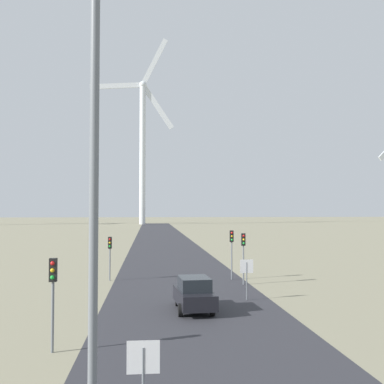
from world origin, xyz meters
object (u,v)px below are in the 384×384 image
at_px(wind_turbine_left, 143,139).
at_px(traffic_light_post_mid_left, 110,248).
at_px(traffic_light_post_near_right, 243,247).
at_px(traffic_light_post_mid_right, 232,244).
at_px(car_approaching, 194,294).
at_px(stop_sign_far, 247,272).
at_px(stop_sign_near, 143,369).
at_px(traffic_light_post_near_left, 53,283).
at_px(streetlamp, 94,132).

bearing_deg(wind_turbine_left, traffic_light_post_mid_left, -90.18).
relative_size(traffic_light_post_near_right, traffic_light_post_mid_right, 0.97).
bearing_deg(traffic_light_post_mid_left, car_approaching, -63.25).
bearing_deg(car_approaching, stop_sign_far, 36.30).
xyz_separation_m(stop_sign_far, traffic_light_post_near_right, (0.97, 5.51, 1.03)).
bearing_deg(car_approaching, traffic_light_post_mid_right, 69.04).
relative_size(traffic_light_post_mid_left, wind_turbine_left, 0.05).
xyz_separation_m(car_approaching, wind_turbine_left, (-5.05, 139.08, 30.04)).
bearing_deg(stop_sign_near, traffic_light_post_mid_right, 74.52).
distance_m(traffic_light_post_mid_right, wind_turbine_left, 132.03).
xyz_separation_m(traffic_light_post_mid_right, car_approaching, (-3.99, -10.41, -1.90)).
relative_size(stop_sign_far, traffic_light_post_mid_left, 0.73).
relative_size(car_approaching, wind_turbine_left, 0.06).
relative_size(traffic_light_post_near_left, traffic_light_post_near_right, 0.97).
relative_size(stop_sign_near, traffic_light_post_mid_right, 0.60).
bearing_deg(streetlamp, traffic_light_post_near_left, 106.19).
relative_size(traffic_light_post_near_right, car_approaching, 0.88).
xyz_separation_m(stop_sign_far, traffic_light_post_near_left, (-9.57, -9.05, 0.94)).
distance_m(stop_sign_near, car_approaching, 13.49).
xyz_separation_m(stop_sign_far, wind_turbine_left, (-8.50, 136.55, 29.24)).
bearing_deg(traffic_light_post_near_right, traffic_light_post_near_left, -125.90).
xyz_separation_m(stop_sign_far, traffic_light_post_mid_right, (0.54, 7.87, 1.10)).
height_order(stop_sign_far, traffic_light_post_mid_left, traffic_light_post_mid_left).
distance_m(traffic_light_post_near_right, traffic_light_post_mid_right, 2.40).
bearing_deg(traffic_light_post_mid_right, traffic_light_post_mid_left, 177.41).
bearing_deg(traffic_light_post_mid_right, car_approaching, -110.96).
distance_m(stop_sign_near, traffic_light_post_near_right, 22.42).
height_order(stop_sign_near, traffic_light_post_mid_right, traffic_light_post_mid_right).
xyz_separation_m(stop_sign_near, car_approaching, (2.56, 13.23, -0.69)).
bearing_deg(traffic_light_post_mid_right, streetlamp, -106.04).
height_order(car_approaching, wind_turbine_left, wind_turbine_left).
distance_m(traffic_light_post_near_left, traffic_light_post_near_right, 17.98).
distance_m(traffic_light_post_near_left, car_approaching, 9.11).
bearing_deg(streetlamp, traffic_light_post_mid_left, 94.27).
bearing_deg(traffic_light_post_near_left, stop_sign_near, -62.04).
relative_size(traffic_light_post_near_left, car_approaching, 0.85).
distance_m(stop_sign_near, traffic_light_post_mid_left, 24.26).
distance_m(traffic_light_post_near_right, traffic_light_post_mid_left, 10.27).
bearing_deg(streetlamp, stop_sign_near, 68.54).
distance_m(streetlamp, traffic_light_post_mid_right, 27.38).
xyz_separation_m(traffic_light_post_near_right, car_approaching, (-4.42, -8.05, -1.83)).
xyz_separation_m(streetlamp, traffic_light_post_near_right, (7.91, 23.64, -4.26)).
bearing_deg(wind_turbine_left, traffic_light_post_near_left, -90.42).
distance_m(stop_sign_far, car_approaching, 4.36).
xyz_separation_m(streetlamp, traffic_light_post_mid_right, (7.48, 26.00, -4.19)).
height_order(traffic_light_post_near_right, car_approaching, traffic_light_post_near_right).
distance_m(traffic_light_post_near_right, car_approaching, 9.36).
xyz_separation_m(streetlamp, wind_turbine_left, (-1.56, 154.68, 23.95)).
bearing_deg(traffic_light_post_near_left, stop_sign_far, 43.40).
xyz_separation_m(traffic_light_post_near_right, traffic_light_post_mid_left, (-9.88, 2.79, -0.27)).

